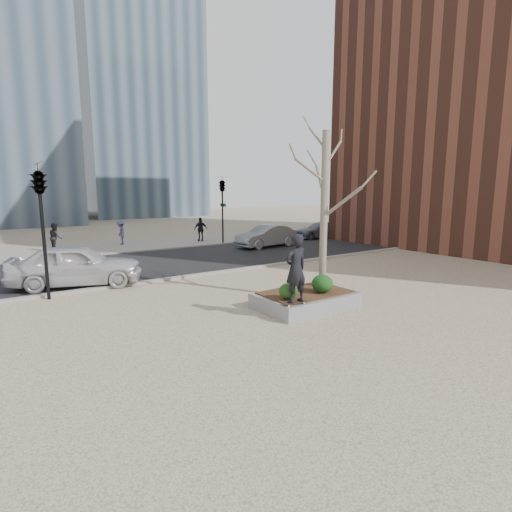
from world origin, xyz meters
TOP-DOWN VIEW (x-y plane):
  - ground at (0.00, 0.00)m, footprint 120.00×120.00m
  - street at (0.00, 10.00)m, footprint 60.00×8.00m
  - far_sidewalk at (0.00, 17.00)m, footprint 60.00×6.00m
  - planter at (1.00, 0.00)m, footprint 3.00×2.00m
  - planter_mulch at (1.00, 0.00)m, footprint 2.70×1.70m
  - sycamore_tree at (2.00, 0.30)m, footprint 2.80×2.80m
  - shrub_left at (0.03, -0.33)m, footprint 0.55×0.55m
  - shrub_middle at (0.93, 0.45)m, footprint 0.48×0.48m
  - shrub_right at (1.37, -0.35)m, footprint 0.66×0.66m
  - skateboard at (-0.10, -0.79)m, footprint 0.80×0.29m
  - skateboarder at (-0.10, -0.79)m, footprint 0.71×0.47m
  - police_car at (-4.32, 7.00)m, footprint 5.09×3.33m
  - car_silver at (7.79, 11.27)m, footprint 4.29×1.76m
  - car_third at (13.90, 12.74)m, footprint 4.44×2.57m
  - pedestrian_a at (-3.57, 16.84)m, footprint 0.69×0.86m
  - pedestrian_b at (0.49, 17.72)m, footprint 0.68×1.08m
  - pedestrian_c at (5.69, 16.32)m, footprint 1.03×0.57m
  - traffic_light_near at (-5.50, 5.60)m, footprint 0.60×2.48m
  - traffic_light_far at (6.50, 14.60)m, footprint 0.60×2.48m
  - building_glass_b at (12.00, 48.00)m, footprint 15.00×15.00m

SIDE VIEW (x-z plane):
  - ground at x=0.00m, z-range 0.00..0.00m
  - street at x=0.00m, z-range 0.00..0.02m
  - far_sidewalk at x=0.00m, z-range 0.00..0.02m
  - planter at x=1.00m, z-range 0.00..0.45m
  - planter_mulch at x=1.00m, z-range 0.45..0.49m
  - skateboard at x=-0.10m, z-range 0.45..0.53m
  - car_third at x=13.90m, z-range 0.02..1.23m
  - shrub_middle at x=0.93m, z-range 0.49..0.90m
  - car_silver at x=7.79m, z-range 0.02..1.40m
  - shrub_left at x=0.03m, z-range 0.49..0.96m
  - shrub_right at x=1.37m, z-range 0.49..1.05m
  - pedestrian_b at x=0.49m, z-range 0.02..1.61m
  - police_car at x=-4.32m, z-range 0.02..1.63m
  - pedestrian_c at x=5.69m, z-range 0.02..1.69m
  - pedestrian_a at x=-3.57m, z-range 0.02..1.72m
  - skateboarder at x=-0.10m, z-range 0.53..2.45m
  - traffic_light_near at x=-5.50m, z-range 0.00..4.50m
  - traffic_light_far at x=6.50m, z-range 0.00..4.50m
  - sycamore_tree at x=2.00m, z-range 0.49..7.09m
  - building_glass_b at x=12.00m, z-range 0.00..55.00m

